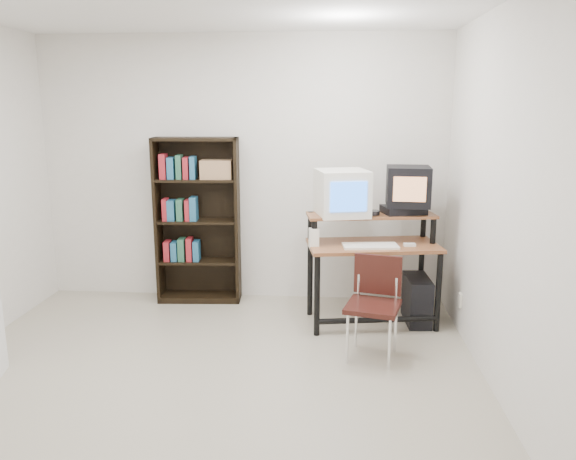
# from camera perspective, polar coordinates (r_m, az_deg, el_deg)

# --- Properties ---
(floor) EXTENTS (4.00, 4.00, 0.01)m
(floor) POSITION_cam_1_polar(r_m,az_deg,el_deg) (4.08, -8.71, -15.86)
(floor) COLOR #B1A893
(floor) RESTS_ON ground
(back_wall) EXTENTS (4.00, 0.01, 2.60)m
(back_wall) POSITION_cam_1_polar(r_m,az_deg,el_deg) (5.59, -4.63, 6.08)
(back_wall) COLOR silver
(back_wall) RESTS_ON floor
(front_wall) EXTENTS (4.00, 0.01, 2.60)m
(front_wall) POSITION_cam_1_polar(r_m,az_deg,el_deg) (1.83, -24.16, -8.69)
(front_wall) COLOR silver
(front_wall) RESTS_ON floor
(right_wall) EXTENTS (0.01, 4.00, 2.60)m
(right_wall) POSITION_cam_1_polar(r_m,az_deg,el_deg) (3.73, 22.07, 1.94)
(right_wall) COLOR silver
(right_wall) RESTS_ON floor
(computer_desk) EXTENTS (1.21, 0.74, 0.98)m
(computer_desk) POSITION_cam_1_polar(r_m,az_deg,el_deg) (5.03, 8.57, -1.95)
(computer_desk) COLOR brown
(computer_desk) RESTS_ON floor
(crt_monitor) EXTENTS (0.51, 0.51, 0.40)m
(crt_monitor) POSITION_cam_1_polar(r_m,az_deg,el_deg) (4.98, 5.51, 3.77)
(crt_monitor) COLOR white
(crt_monitor) RESTS_ON computer_desk
(vcr) EXTENTS (0.41, 0.34, 0.08)m
(vcr) POSITION_cam_1_polar(r_m,az_deg,el_deg) (5.12, 11.63, 1.97)
(vcr) COLOR black
(vcr) RESTS_ON computer_desk
(crt_tv) EXTENTS (0.39, 0.39, 0.35)m
(crt_tv) POSITION_cam_1_polar(r_m,az_deg,el_deg) (5.09, 12.10, 4.36)
(crt_tv) COLOR black
(crt_tv) RESTS_ON vcr
(cd_spindle) EXTENTS (0.15, 0.15, 0.05)m
(cd_spindle) POSITION_cam_1_polar(r_m,az_deg,el_deg) (5.01, 8.62, 1.69)
(cd_spindle) COLOR #26262B
(cd_spindle) RESTS_ON computer_desk
(keyboard) EXTENTS (0.49, 0.26, 0.03)m
(keyboard) POSITION_cam_1_polar(r_m,az_deg,el_deg) (4.88, 8.36, -1.70)
(keyboard) COLOR white
(keyboard) RESTS_ON computer_desk
(mousepad) EXTENTS (0.27, 0.24, 0.01)m
(mousepad) POSITION_cam_1_polar(r_m,az_deg,el_deg) (4.96, 12.32, -1.78)
(mousepad) COLOR black
(mousepad) RESTS_ON computer_desk
(mouse) EXTENTS (0.11, 0.07, 0.03)m
(mouse) POSITION_cam_1_polar(r_m,az_deg,el_deg) (4.97, 12.24, -1.52)
(mouse) COLOR white
(mouse) RESTS_ON mousepad
(desk_speaker) EXTENTS (0.09, 0.09, 0.17)m
(desk_speaker) POSITION_cam_1_polar(r_m,az_deg,el_deg) (4.86, 2.64, -0.81)
(desk_speaker) COLOR white
(desk_speaker) RESTS_ON computer_desk
(pc_tower) EXTENTS (0.22, 0.46, 0.42)m
(pc_tower) POSITION_cam_1_polar(r_m,az_deg,el_deg) (5.24, 12.96, -6.92)
(pc_tower) COLOR black
(pc_tower) RESTS_ON floor
(school_chair) EXTENTS (0.48, 0.48, 0.78)m
(school_chair) POSITION_cam_1_polar(r_m,az_deg,el_deg) (4.43, 8.80, -6.69)
(school_chair) COLOR black
(school_chair) RESTS_ON floor
(bookshelf) EXTENTS (0.83, 0.32, 1.63)m
(bookshelf) POSITION_cam_1_polar(r_m,az_deg,el_deg) (5.60, -9.14, 1.23)
(bookshelf) COLOR black
(bookshelf) RESTS_ON floor
(wall_outlet) EXTENTS (0.02, 0.08, 0.12)m
(wall_outlet) POSITION_cam_1_polar(r_m,az_deg,el_deg) (5.05, 17.08, -6.82)
(wall_outlet) COLOR beige
(wall_outlet) RESTS_ON right_wall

